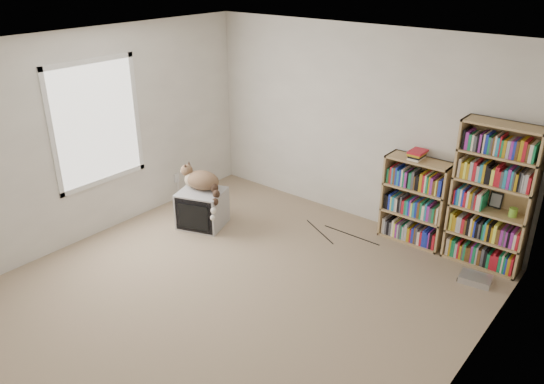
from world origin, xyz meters
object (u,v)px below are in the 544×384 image
Objects in this scene: bookcase_tall at (492,200)px; cat at (204,184)px; dvd_player at (475,279)px; bookcase_short at (415,203)px; crt_tv at (202,208)px.

cat is at bearing -157.09° from bookcase_tall.
bookcase_tall is 5.14× the size of dvd_player.
crt_tv is at bearing -149.51° from bookcase_short.
bookcase_short is (2.27, 1.32, -0.08)m from cat.
crt_tv is 0.65× the size of bookcase_short.
bookcase_tall is (3.15, 1.35, 0.56)m from crt_tv.
dvd_player is (3.25, 0.91, -0.20)m from crt_tv.
bookcase_tall is at bearing -0.04° from bookcase_short.
crt_tv is 0.33m from cat.
cat is 3.39m from dvd_player.
bookcase_short reaches higher than crt_tv.
bookcase_short is 3.29× the size of dvd_player.
bookcase_tall is at bearing 7.37° from cat.
dvd_player is at bearing -77.68° from bookcase_tall.
bookcase_tall reaches higher than dvd_player.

